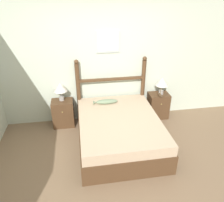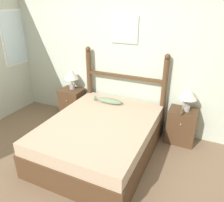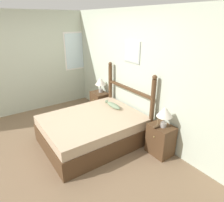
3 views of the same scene
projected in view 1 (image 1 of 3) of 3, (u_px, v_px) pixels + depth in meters
The scene contains 10 objects.
ground_plane at pixel (116, 169), 3.60m from camera, with size 16.00×16.00×0.00m, color #7A6047.
wall_back at pixel (102, 63), 4.53m from camera, with size 6.40×0.08×2.55m.
bed at pixel (119, 131), 4.10m from camera, with size 1.49×1.91×0.55m.
headboard at pixel (111, 88), 4.68m from camera, with size 1.49×0.09×1.42m.
nightstand_left at pixel (63, 113), 4.66m from camera, with size 0.44×0.37×0.58m.
nightstand_right at pixel (158, 105), 4.96m from camera, with size 0.44×0.37×0.58m.
table_lamp_left at pixel (60, 88), 4.43m from camera, with size 0.27×0.27×0.39m.
table_lamp_right at pixel (162, 82), 4.70m from camera, with size 0.27×0.27×0.39m.
model_boat at pixel (160, 95), 4.72m from camera, with size 0.06×0.21×0.21m.
fish_pillow at pixel (106, 102), 4.47m from camera, with size 0.50×0.13×0.09m.
Camera 1 is at (-0.50, -2.63, 2.66)m, focal length 35.00 mm.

